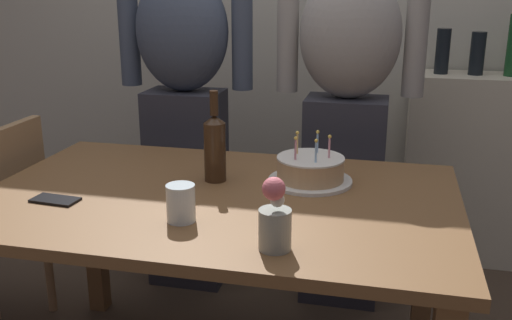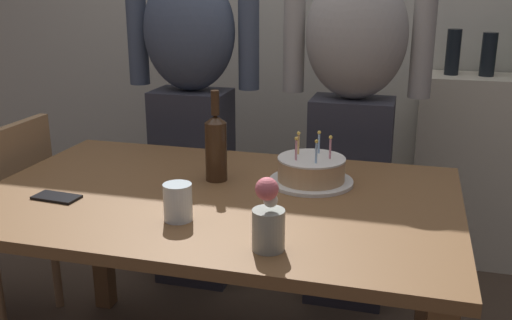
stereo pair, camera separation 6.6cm
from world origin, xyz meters
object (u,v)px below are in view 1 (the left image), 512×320
(person_man_bearded, at_px, (184,101))
(person_woman_cardigan, at_px, (347,109))
(water_glass_near, at_px, (181,203))
(wine_bottle, at_px, (215,146))
(cell_phone, at_px, (55,200))
(flower_vase, at_px, (275,220))
(birthday_cake, at_px, (310,171))

(person_man_bearded, relative_size, person_woman_cardigan, 1.00)
(water_glass_near, height_order, person_man_bearded, person_man_bearded)
(water_glass_near, height_order, wine_bottle, wine_bottle)
(wine_bottle, distance_m, person_man_bearded, 0.71)
(person_man_bearded, distance_m, person_woman_cardigan, 0.72)
(cell_phone, xyz_separation_m, person_woman_cardigan, (0.81, 0.93, 0.13))
(flower_vase, xyz_separation_m, person_woman_cardigan, (0.08, 1.11, 0.05))
(cell_phone, bearing_deg, person_man_bearded, 89.34)
(water_glass_near, bearing_deg, birthday_cake, 53.05)
(flower_vase, relative_size, person_woman_cardigan, 0.12)
(cell_phone, height_order, flower_vase, flower_vase)
(water_glass_near, height_order, person_woman_cardigan, person_woman_cardigan)
(birthday_cake, height_order, flower_vase, flower_vase)
(wine_bottle, bearing_deg, cell_phone, -144.67)
(person_man_bearded, bearing_deg, cell_phone, 84.60)
(birthday_cake, distance_m, cell_phone, 0.82)
(wine_bottle, height_order, person_man_bearded, person_man_bearded)
(wine_bottle, xyz_separation_m, person_man_bearded, (-0.33, 0.63, 0.01))
(person_man_bearded, height_order, person_woman_cardigan, same)
(flower_vase, distance_m, person_man_bearded, 1.28)
(cell_phone, relative_size, person_man_bearded, 0.09)
(flower_vase, bearing_deg, cell_phone, 166.29)
(birthday_cake, xyz_separation_m, water_glass_near, (-0.31, -0.41, 0.01))
(water_glass_near, height_order, flower_vase, flower_vase)
(cell_phone, bearing_deg, water_glass_near, -2.77)
(flower_vase, bearing_deg, person_man_bearded, 119.85)
(birthday_cake, relative_size, cell_phone, 1.95)
(cell_phone, bearing_deg, person_woman_cardigan, 53.85)
(birthday_cake, bearing_deg, water_glass_near, -126.95)
(wine_bottle, relative_size, cell_phone, 2.13)
(birthday_cake, relative_size, person_woman_cardigan, 0.17)
(birthday_cake, bearing_deg, wine_bottle, -170.79)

